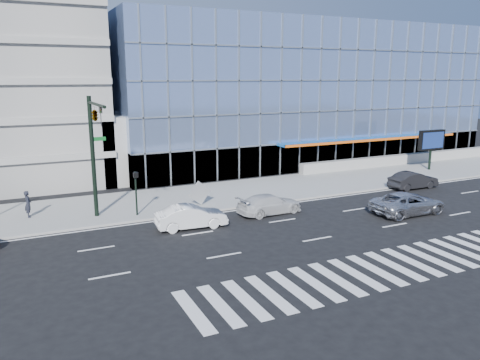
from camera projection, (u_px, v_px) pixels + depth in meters
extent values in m
plane|color=black|center=(282.00, 221.00, 31.04)|extent=(160.00, 160.00, 0.00)
cube|color=gray|center=(232.00, 193.00, 38.06)|extent=(120.00, 8.00, 0.15)
cube|color=#7791C6|center=(273.00, 92.00, 58.22)|extent=(42.00, 26.00, 15.00)
cube|color=gray|center=(129.00, 146.00, 43.68)|extent=(6.00, 8.00, 6.00)
cube|color=gray|center=(417.00, 158.00, 51.27)|extent=(30.00, 0.80, 1.00)
cylinder|color=black|center=(93.00, 157.00, 30.76)|extent=(0.28, 0.28, 8.00)
cylinder|color=black|center=(96.00, 104.00, 27.52)|extent=(0.18, 5.60, 0.18)
imported|color=black|center=(101.00, 116.00, 26.42)|extent=(0.18, 0.22, 1.10)
imported|color=black|center=(95.00, 114.00, 28.35)|extent=(0.48, 2.24, 0.90)
cube|color=#0C591E|center=(99.00, 139.00, 30.69)|extent=(0.90, 0.05, 0.25)
cylinder|color=black|center=(136.00, 193.00, 31.48)|extent=(0.12, 0.12, 3.00)
cube|color=black|center=(136.00, 175.00, 31.07)|extent=(0.30, 0.25, 0.35)
cylinder|color=black|center=(430.00, 160.00, 47.14)|extent=(0.24, 0.24, 2.00)
cube|color=black|center=(432.00, 140.00, 46.71)|extent=(3.20, 0.40, 2.00)
cube|color=#0C193F|center=(433.00, 140.00, 46.52)|extent=(2.80, 0.02, 1.60)
imported|color=silver|center=(408.00, 203.00, 32.43)|extent=(5.47, 2.53, 1.52)
imported|color=silver|center=(270.00, 204.00, 32.48)|extent=(4.85, 2.25, 1.37)
imported|color=white|center=(191.00, 217.00, 29.38)|extent=(4.59, 1.92, 1.48)
imported|color=black|center=(413.00, 180.00, 39.74)|extent=(4.43, 1.58, 1.46)
imported|color=black|center=(28.00, 204.00, 31.14)|extent=(0.45, 0.67, 1.79)
cube|color=#A1A1A1|center=(200.00, 193.00, 34.05)|extent=(1.83, 0.19, 1.83)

